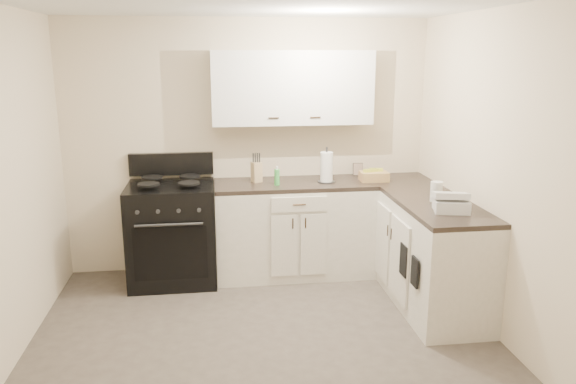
{
  "coord_description": "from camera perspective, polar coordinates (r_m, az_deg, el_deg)",
  "views": [
    {
      "loc": [
        -0.36,
        -3.77,
        2.16
      ],
      "look_at": [
        0.27,
        0.85,
        1.01
      ],
      "focal_mm": 35.0,
      "sensor_mm": 36.0,
      "label": 1
    }
  ],
  "objects": [
    {
      "name": "base_cabinets_right",
      "position": [
        5.27,
        13.39,
        -5.45
      ],
      "size": [
        0.6,
        1.9,
        0.9
      ],
      "primitive_type": "cube",
      "color": "silver",
      "rests_on": "floor"
    },
    {
      "name": "countertop_right",
      "position": [
        5.13,
        13.68,
        -0.49
      ],
      "size": [
        0.6,
        1.9,
        0.04
      ],
      "primitive_type": "cube",
      "color": "black",
      "rests_on": "base_cabinets_right"
    },
    {
      "name": "soap_bottle",
      "position": [
        5.33,
        -1.13,
        1.52
      ],
      "size": [
        0.06,
        0.06,
        0.15
      ],
      "primitive_type": "cylinder",
      "rotation": [
        0.0,
        0.0,
        -0.31
      ],
      "color": "green",
      "rests_on": "countertop_back"
    },
    {
      "name": "wicker_basket",
      "position": [
        5.58,
        8.71,
        1.58
      ],
      "size": [
        0.27,
        0.18,
        0.09
      ],
      "primitive_type": "cube",
      "rotation": [
        0.0,
        0.0,
        -0.01
      ],
      "color": "tan",
      "rests_on": "countertop_right"
    },
    {
      "name": "countertop_grill",
      "position": [
        4.64,
        16.24,
        -1.29
      ],
      "size": [
        0.32,
        0.3,
        0.1
      ],
      "primitive_type": "cube",
      "rotation": [
        0.0,
        0.0,
        -0.25
      ],
      "color": "silver",
      "rests_on": "countertop_right"
    },
    {
      "name": "upper_cabinets",
      "position": [
        5.49,
        0.43,
        10.55
      ],
      "size": [
        1.55,
        0.3,
        0.7
      ],
      "primitive_type": "cube",
      "color": "silver",
      "rests_on": "wall_back"
    },
    {
      "name": "wall_front",
      "position": [
        2.2,
        2.32,
        -10.53
      ],
      "size": [
        3.6,
        0.0,
        3.6
      ],
      "primitive_type": "plane",
      "rotation": [
        -1.57,
        0.0,
        0.0
      ],
      "color": "beige",
      "rests_on": "ground"
    },
    {
      "name": "stove",
      "position": [
        5.53,
        -11.63,
        -4.3
      ],
      "size": [
        0.82,
        0.7,
        0.99
      ],
      "primitive_type": "cube",
      "color": "black",
      "rests_on": "floor"
    },
    {
      "name": "oven_mitt_far",
      "position": [
        4.75,
        11.69,
        -6.81
      ],
      "size": [
        0.02,
        0.15,
        0.27
      ],
      "primitive_type": "cube",
      "color": "black",
      "rests_on": "base_cabinets_right"
    },
    {
      "name": "oven_mitt_near",
      "position": [
        4.53,
        12.76,
        -7.93
      ],
      "size": [
        0.02,
        0.14,
        0.23
      ],
      "primitive_type": "cube",
      "color": "black",
      "rests_on": "base_cabinets_right"
    },
    {
      "name": "wall_right",
      "position": [
        4.44,
        21.5,
        1.09
      ],
      "size": [
        0.0,
        3.6,
        3.6
      ],
      "primitive_type": "plane",
      "rotation": [
        1.57,
        0.0,
        -1.57
      ],
      "color": "beige",
      "rests_on": "ground"
    },
    {
      "name": "countertop_back",
      "position": [
        5.47,
        0.64,
        0.8
      ],
      "size": [
        1.55,
        0.6,
        0.04
      ],
      "primitive_type": "cube",
      "color": "black",
      "rests_on": "base_cabinets_back"
    },
    {
      "name": "picture_frame",
      "position": [
        5.81,
        7.11,
        2.32
      ],
      "size": [
        0.1,
        0.04,
        0.13
      ],
      "primitive_type": "cube",
      "rotation": [
        -0.14,
        0.0,
        -0.09
      ],
      "color": "black",
      "rests_on": "countertop_back"
    },
    {
      "name": "glass_jar",
      "position": [
        4.91,
        14.83,
        0.05
      ],
      "size": [
        0.12,
        0.12,
        0.17
      ],
      "primitive_type": "cylinder",
      "rotation": [
        0.0,
        0.0,
        -0.19
      ],
      "color": "silver",
      "rests_on": "countertop_right"
    },
    {
      "name": "paper_towel",
      "position": [
        5.45,
        3.93,
        2.52
      ],
      "size": [
        0.13,
        0.13,
        0.3
      ],
      "primitive_type": "cylinder",
      "rotation": [
        0.0,
        0.0,
        0.03
      ],
      "color": "white",
      "rests_on": "countertop_back"
    },
    {
      "name": "wall_back",
      "position": [
        5.66,
        -4.07,
        4.6
      ],
      "size": [
        3.6,
        0.0,
        3.6
      ],
      "primitive_type": "plane",
      "rotation": [
        1.57,
        0.0,
        0.0
      ],
      "color": "beige",
      "rests_on": "ground"
    },
    {
      "name": "floor",
      "position": [
        4.36,
        -2.14,
        -15.8
      ],
      "size": [
        3.6,
        3.6,
        0.0
      ],
      "primitive_type": "plane",
      "color": "#473F38",
      "rests_on": "ground"
    },
    {
      "name": "knife_block",
      "position": [
        5.47,
        -3.22,
        2.03
      ],
      "size": [
        0.11,
        0.11,
        0.2
      ],
      "primitive_type": "cube",
      "rotation": [
        0.0,
        0.0,
        0.43
      ],
      "color": "#D2B481",
      "rests_on": "countertop_back"
    },
    {
      "name": "base_cabinets_back",
      "position": [
        5.6,
        0.63,
        -3.89
      ],
      "size": [
        1.55,
        0.6,
        0.9
      ],
      "primitive_type": "cube",
      "color": "silver",
      "rests_on": "floor"
    }
  ]
}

